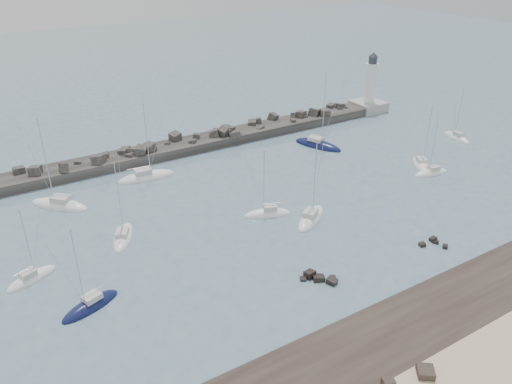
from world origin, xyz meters
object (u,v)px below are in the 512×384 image
Objects in this scene: sailboat_0 at (32,279)px; sailboat_1 at (60,205)px; sailboat_3 at (123,237)px; sailboat_10 at (457,138)px; sailboat_6 at (311,219)px; sailboat_7 at (318,146)px; sailboat_2 at (91,306)px; lighthouse at (369,98)px; sailboat_9 at (421,166)px; sailboat_4 at (146,177)px; sailboat_8 at (431,173)px; sailboat_5 at (268,214)px.

sailboat_1 is (7.07, 17.61, 0.01)m from sailboat_0.
sailboat_3 is 71.64m from sailboat_10.
sailboat_7 is at bearing 50.37° from sailboat_6.
sailboat_6 is (38.23, -6.18, 0.01)m from sailboat_0.
sailboat_3 is (7.83, 12.30, -0.01)m from sailboat_2.
sailboat_9 is (-14.10, -29.59, -2.96)m from lighthouse.
lighthouse is at bearing 64.52° from sailboat_9.
sailboat_1 is 0.98× the size of sailboat_4.
sailboat_0 is at bearing 178.93° from sailboat_9.
sailboat_8 is at bearing -8.39° from sailboat_3.
sailboat_5 reaches higher than sailboat_0.
sailboat_1 is at bearing 170.51° from sailboat_10.
sailboat_1 is 49.91m from sailboat_7.
lighthouse is at bearing 8.22° from sailboat_1.
sailboat_8 is (27.89, 1.65, -0.01)m from sailboat_6.
sailboat_5 is (-47.89, -30.04, -2.94)m from lighthouse.
sailboat_1 reaches higher than sailboat_8.
sailboat_0 is 0.66× the size of sailboat_4.
sailboat_7 reaches higher than sailboat_1.
sailboat_0 is (-81.28, -28.34, -2.96)m from lighthouse.
sailboat_1 is at bearing 143.73° from sailboat_5.
sailboat_7 is (23.57, 18.14, -0.00)m from sailboat_5.
sailboat_2 is at bearing -120.86° from sailboat_4.
sailboat_5 is at bearing -13.69° from sailboat_3.
sailboat_6 is (31.16, -23.79, 0.00)m from sailboat_1.
sailboat_6 reaches higher than sailboat_9.
sailboat_9 is at bearing 72.05° from sailboat_8.
sailboat_6 is at bearing -42.82° from sailboat_5.
sailboat_4 is at bearing -172.16° from lighthouse.
lighthouse is at bearing 20.00° from sailboat_3.
sailboat_9 is (28.95, 4.92, -0.02)m from sailboat_6.
sailboat_4 is at bearing 42.25° from sailboat_0.
sailboat_2 is at bearing -175.26° from sailboat_6.
sailboat_6 is (25.58, -9.53, 0.02)m from sailboat_3.
sailboat_1 is 1.41× the size of sailboat_8.
sailboat_10 is (46.05, 10.89, -0.00)m from sailboat_6.
sailboat_0 is 0.90× the size of sailboat_2.
sailboat_0 is 59.29m from sailboat_7.
sailboat_6 reaches higher than sailboat_10.
sailboat_7 is at bearing 16.10° from sailboat_0.
sailboat_0 is 0.68× the size of sailboat_1.
sailboat_6 is at bearing -141.28° from lighthouse.
sailboat_10 is (50.89, 6.41, -0.01)m from sailboat_5.
sailboat_10 is at bearing 26.96° from sailboat_8.
sailboat_2 is 58.00m from sailboat_7.
sailboat_3 is 0.77× the size of sailboat_4.
sailboat_6 is at bearing -170.35° from sailboat_9.
sailboat_9 is at bearing -25.53° from sailboat_4.
sailboat_6 is at bearing -20.44° from sailboat_3.
sailboat_5 is at bearing 175.06° from sailboat_8.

